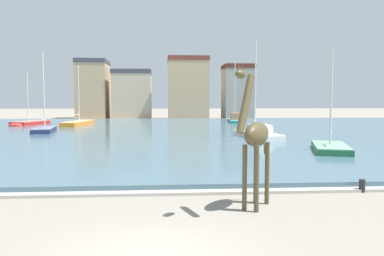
{
  "coord_description": "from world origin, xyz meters",
  "views": [
    {
      "loc": [
        0.39,
        -8.31,
        3.57
      ],
      "look_at": [
        1.7,
        10.15,
        2.2
      ],
      "focal_mm": 35.73,
      "sensor_mm": 36.0,
      "label": 1
    }
  ],
  "objects_px": {
    "sailboat_white": "(255,135)",
    "sailboat_orange": "(80,124)",
    "sailboat_green": "(330,149)",
    "sailboat_navy": "(45,130)",
    "giraffe_statue": "(255,137)",
    "mooring_bollard": "(362,186)",
    "sailboat_red": "(28,124)",
    "sailboat_teal": "(235,120)"
  },
  "relations": [
    {
      "from": "sailboat_teal",
      "to": "sailboat_green",
      "type": "bearing_deg",
      "value": -89.24
    },
    {
      "from": "sailboat_green",
      "to": "sailboat_teal",
      "type": "relative_size",
      "value": 0.74
    },
    {
      "from": "sailboat_white",
      "to": "sailboat_red",
      "type": "relative_size",
      "value": 1.22
    },
    {
      "from": "sailboat_white",
      "to": "sailboat_red",
      "type": "height_order",
      "value": "sailboat_white"
    },
    {
      "from": "sailboat_white",
      "to": "sailboat_orange",
      "type": "bearing_deg",
      "value": 137.07
    },
    {
      "from": "sailboat_white",
      "to": "sailboat_green",
      "type": "bearing_deg",
      "value": -72.24
    },
    {
      "from": "sailboat_orange",
      "to": "mooring_bollard",
      "type": "relative_size",
      "value": 17.27
    },
    {
      "from": "giraffe_statue",
      "to": "sailboat_orange",
      "type": "xyz_separation_m",
      "value": [
        -14.0,
        38.34,
        -1.9
      ]
    },
    {
      "from": "sailboat_navy",
      "to": "mooring_bollard",
      "type": "relative_size",
      "value": 16.96
    },
    {
      "from": "sailboat_red",
      "to": "sailboat_white",
      "type": "bearing_deg",
      "value": -35.32
    },
    {
      "from": "sailboat_navy",
      "to": "sailboat_red",
      "type": "relative_size",
      "value": 1.2
    },
    {
      "from": "sailboat_navy",
      "to": "sailboat_red",
      "type": "height_order",
      "value": "sailboat_navy"
    },
    {
      "from": "sailboat_red",
      "to": "sailboat_green",
      "type": "bearing_deg",
      "value": -43.48
    },
    {
      "from": "giraffe_statue",
      "to": "sailboat_orange",
      "type": "bearing_deg",
      "value": 110.06
    },
    {
      "from": "sailboat_navy",
      "to": "mooring_bollard",
      "type": "xyz_separation_m",
      "value": [
        19.9,
        -25.95,
        -0.18
      ]
    },
    {
      "from": "sailboat_white",
      "to": "sailboat_navy",
      "type": "height_order",
      "value": "sailboat_white"
    },
    {
      "from": "giraffe_statue",
      "to": "sailboat_teal",
      "type": "bearing_deg",
      "value": 80.42
    },
    {
      "from": "sailboat_white",
      "to": "mooring_bollard",
      "type": "xyz_separation_m",
      "value": [
        -0.27,
        -18.86,
        -0.27
      ]
    },
    {
      "from": "giraffe_statue",
      "to": "sailboat_orange",
      "type": "height_order",
      "value": "sailboat_orange"
    },
    {
      "from": "sailboat_white",
      "to": "sailboat_green",
      "type": "xyz_separation_m",
      "value": [
        2.85,
        -8.88,
        -0.14
      ]
    },
    {
      "from": "giraffe_statue",
      "to": "sailboat_white",
      "type": "xyz_separation_m",
      "value": [
        4.94,
        20.72,
        -1.83
      ]
    },
    {
      "from": "mooring_bollard",
      "to": "sailboat_white",
      "type": "bearing_deg",
      "value": 89.17
    },
    {
      "from": "giraffe_statue",
      "to": "mooring_bollard",
      "type": "xyz_separation_m",
      "value": [
        4.67,
        1.85,
        -2.1
      ]
    },
    {
      "from": "giraffe_statue",
      "to": "sailboat_navy",
      "type": "height_order",
      "value": "sailboat_navy"
    },
    {
      "from": "sailboat_navy",
      "to": "sailboat_red",
      "type": "distance_m",
      "value": 12.51
    },
    {
      "from": "sailboat_white",
      "to": "sailboat_navy",
      "type": "xyz_separation_m",
      "value": [
        -20.17,
        7.09,
        -0.09
      ]
    },
    {
      "from": "sailboat_white",
      "to": "sailboat_navy",
      "type": "distance_m",
      "value": 21.38
    },
    {
      "from": "giraffe_statue",
      "to": "sailboat_white",
      "type": "height_order",
      "value": "sailboat_white"
    },
    {
      "from": "sailboat_orange",
      "to": "sailboat_red",
      "type": "bearing_deg",
      "value": 174.61
    },
    {
      "from": "sailboat_navy",
      "to": "sailboat_red",
      "type": "xyz_separation_m",
      "value": [
        -5.62,
        11.18,
        -0.02
      ]
    },
    {
      "from": "sailboat_navy",
      "to": "sailboat_red",
      "type": "bearing_deg",
      "value": 116.69
    },
    {
      "from": "sailboat_teal",
      "to": "mooring_bollard",
      "type": "height_order",
      "value": "sailboat_teal"
    },
    {
      "from": "sailboat_orange",
      "to": "sailboat_red",
      "type": "relative_size",
      "value": 1.22
    },
    {
      "from": "giraffe_statue",
      "to": "sailboat_orange",
      "type": "relative_size",
      "value": 0.53
    },
    {
      "from": "sailboat_green",
      "to": "sailboat_red",
      "type": "height_order",
      "value": "sailboat_red"
    },
    {
      "from": "sailboat_green",
      "to": "mooring_bollard",
      "type": "xyz_separation_m",
      "value": [
        -3.12,
        -9.98,
        -0.13
      ]
    },
    {
      "from": "sailboat_red",
      "to": "giraffe_statue",
      "type": "bearing_deg",
      "value": -61.87
    },
    {
      "from": "sailboat_green",
      "to": "sailboat_navy",
      "type": "bearing_deg",
      "value": 145.23
    },
    {
      "from": "sailboat_orange",
      "to": "giraffe_statue",
      "type": "bearing_deg",
      "value": -69.94
    },
    {
      "from": "giraffe_statue",
      "to": "sailboat_red",
      "type": "relative_size",
      "value": 0.65
    },
    {
      "from": "sailboat_teal",
      "to": "giraffe_statue",
      "type": "bearing_deg",
      "value": -99.58
    },
    {
      "from": "giraffe_statue",
      "to": "sailboat_teal",
      "type": "relative_size",
      "value": 0.51
    }
  ]
}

